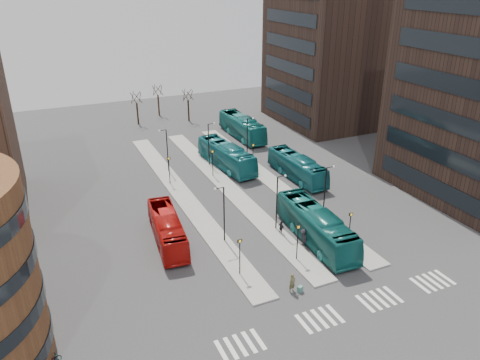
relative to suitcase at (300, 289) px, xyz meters
name	(u,v)px	position (x,y,z in m)	size (l,w,h in m)	color
ground	(361,348)	(0.63, -7.65, -0.28)	(160.00, 160.00, 0.00)	#303033
island_left	(183,195)	(-3.37, 22.35, -0.20)	(2.50, 45.00, 0.15)	gray
island_mid	(227,187)	(2.63, 22.35, -0.20)	(2.50, 45.00, 0.15)	gray
island_right	(269,179)	(8.63, 22.35, -0.20)	(2.50, 45.00, 0.15)	gray
suitcase	(300,289)	(0.00, 0.00, 0.00)	(0.44, 0.35, 0.55)	navy
red_bus	(167,229)	(-8.07, 12.80, 1.21)	(2.50, 10.67, 2.97)	#B7110E
teal_bus_a	(316,226)	(5.81, 6.63, 1.48)	(2.95, 12.61, 3.51)	#125C5A
teal_bus_b	(226,156)	(5.23, 28.75, 1.45)	(2.89, 12.36, 3.44)	#166870
teal_bus_c	(297,167)	(12.36, 21.37, 1.30)	(2.65, 11.34, 3.16)	#145F67
teal_bus_d	(242,127)	(12.78, 39.94, 1.51)	(2.99, 12.80, 3.56)	#156A69
traveller	(292,283)	(-0.64, 0.31, 0.63)	(0.66, 0.43, 1.81)	brown
commuter_a	(173,238)	(-7.78, 11.81, 0.56)	(0.82, 0.64, 1.68)	black
commuter_b	(281,228)	(3.25, 9.25, 0.47)	(0.87, 0.36, 1.49)	black
commuter_c	(303,237)	(4.20, 6.38, 0.64)	(1.18, 0.68, 1.83)	black
crosswalk_stripes	(348,309)	(2.38, -3.65, -0.27)	(22.35, 2.40, 0.01)	silver
tower_far	(339,37)	(32.61, 42.35, 14.72)	(20.12, 20.00, 30.00)	#2E1F19
sign_poles	(248,193)	(2.23, 15.35, 2.13)	(12.45, 22.12, 3.65)	black
lamp_posts	(238,166)	(3.27, 20.35, 3.30)	(14.04, 20.24, 6.12)	black
bare_trees	(161,106)	(3.30, 55.02, 2.45)	(10.97, 8.14, 5.90)	black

